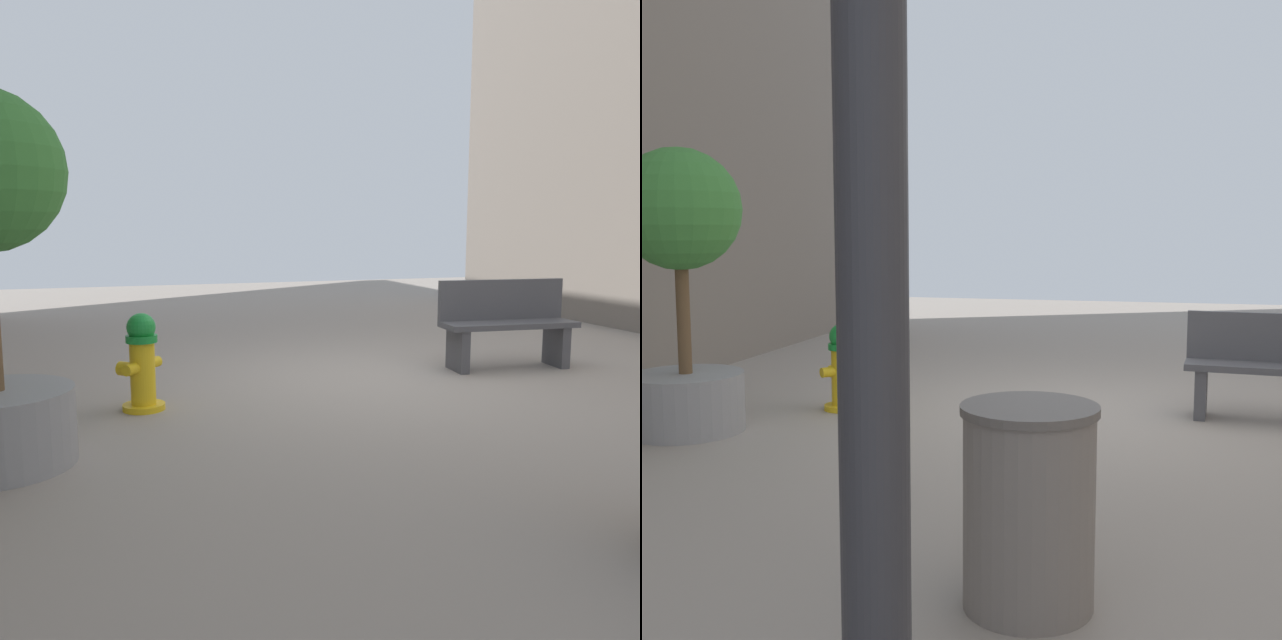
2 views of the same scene
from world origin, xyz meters
TOP-DOWN VIEW (x-y plane):
  - ground_plane at (0.00, 0.00)m, footprint 23.40×23.40m
  - fire_hydrant at (2.34, 0.44)m, footprint 0.39×0.39m
  - bench_near at (-1.53, -0.08)m, footprint 1.50×0.57m

SIDE VIEW (x-z plane):
  - ground_plane at x=0.00m, z-range 0.00..0.00m
  - fire_hydrant at x=2.34m, z-range 0.00..0.82m
  - bench_near at x=-1.53m, z-range 0.01..0.96m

